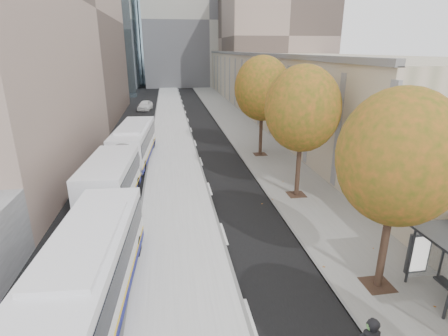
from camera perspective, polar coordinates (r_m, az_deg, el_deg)
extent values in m
cube|color=#B7B7B7|center=(33.43, -8.39, 3.60)|extent=(4.25, 150.00, 0.15)
cube|color=gray|center=(34.43, 5.06, 4.11)|extent=(4.75, 150.00, 0.08)
cube|color=#9F9B7C|center=(64.51, 8.94, 14.41)|extent=(18.00, 92.00, 8.00)
cube|color=#9F9D92|center=(94.03, -3.10, 22.65)|extent=(30.00, 18.00, 30.00)
cylinder|color=#2E2316|center=(14.65, 24.59, -11.87)|extent=(0.28, 0.28, 3.24)
sphere|color=#335212|center=(13.30, 26.66, 1.54)|extent=(4.20, 4.20, 4.20)
cylinder|color=#2E2316|center=(21.90, 12.00, -0.20)|extent=(0.28, 0.28, 3.38)
sphere|color=#335212|center=(21.01, 12.69, 9.42)|extent=(4.40, 4.40, 4.40)
cylinder|color=#2E2316|center=(30.12, 6.01, 5.46)|extent=(0.28, 0.28, 3.51)
sphere|color=#335212|center=(29.47, 6.28, 12.78)|extent=(4.60, 4.60, 4.60)
cube|color=white|center=(26.01, -15.68, 1.70)|extent=(3.56, 16.95, 2.80)
cube|color=black|center=(25.87, -15.78, 2.79)|extent=(3.58, 16.29, 0.97)
cube|color=#006555|center=(18.35, -18.27, -6.94)|extent=(1.78, 0.18, 1.08)
sphere|color=#5BA04B|center=(10.43, 23.01, -22.63)|extent=(0.28, 0.28, 0.28)
imported|color=white|center=(54.66, -12.77, 9.95)|extent=(2.37, 4.46, 1.45)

